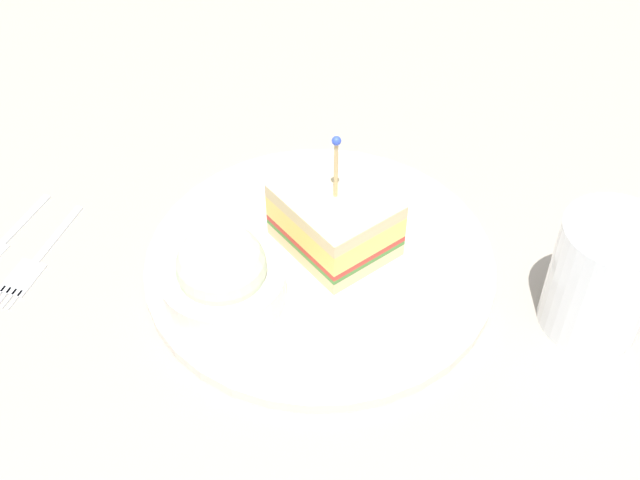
# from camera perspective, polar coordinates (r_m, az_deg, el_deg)

# --- Properties ---
(ground_plane) EXTENTS (1.14, 1.14, 0.02)m
(ground_plane) POSITION_cam_1_polar(r_m,az_deg,el_deg) (0.65, -0.00, -2.49)
(ground_plane) COLOR #9E9384
(plate) EXTENTS (0.28, 0.28, 0.01)m
(plate) POSITION_cam_1_polar(r_m,az_deg,el_deg) (0.64, -0.00, -1.58)
(plate) COLOR silver
(plate) RESTS_ON ground_plane
(sandwich_half_center) EXTENTS (0.10, 0.08, 0.11)m
(sandwich_half_center) POSITION_cam_1_polar(r_m,az_deg,el_deg) (0.63, 1.06, 1.42)
(sandwich_half_center) COLOR beige
(sandwich_half_center) RESTS_ON plate
(coleslaw_bowl) EXTENTS (0.09, 0.09, 0.07)m
(coleslaw_bowl) POSITION_cam_1_polar(r_m,az_deg,el_deg) (0.60, -6.93, -2.40)
(coleslaw_bowl) COLOR silver
(coleslaw_bowl) RESTS_ON plate
(drink_glass) EXTENTS (0.07, 0.07, 0.09)m
(drink_glass) POSITION_cam_1_polar(r_m,az_deg,el_deg) (0.61, 19.11, -2.79)
(drink_glass) COLOR gold
(drink_glass) RESTS_ON ground_plane
(fork) EXTENTS (0.09, 0.10, 0.00)m
(fork) POSITION_cam_1_polar(r_m,az_deg,el_deg) (0.69, -19.58, -1.68)
(fork) COLOR silver
(fork) RESTS_ON ground_plane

